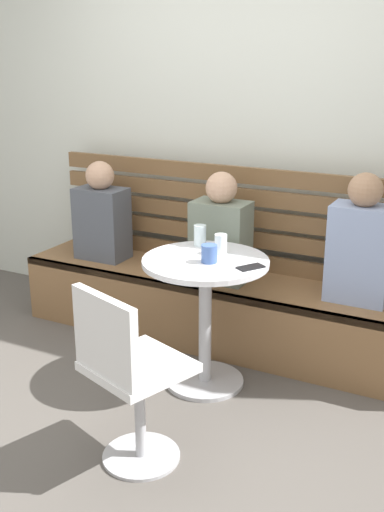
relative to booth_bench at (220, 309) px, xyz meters
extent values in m
plane|color=#514C47|center=(0.00, -1.20, -0.22)|extent=(8.00, 8.00, 0.00)
cube|color=silver|center=(0.00, 0.44, 1.23)|extent=(5.20, 0.10, 2.90)
cube|color=brown|center=(0.00, 0.00, 0.00)|extent=(2.70, 0.52, 0.44)
cube|color=brown|center=(0.00, -0.24, 0.20)|extent=(2.70, 0.04, 0.04)
cube|color=brown|center=(0.00, 0.24, 0.27)|extent=(2.65, 0.04, 0.10)
cube|color=brown|center=(0.00, 0.24, 0.42)|extent=(2.65, 0.04, 0.10)
cube|color=brown|center=(0.00, 0.24, 0.56)|extent=(2.65, 0.04, 0.10)
cube|color=brown|center=(0.00, 0.24, 0.69)|extent=(2.65, 0.04, 0.10)
cube|color=brown|center=(0.00, 0.24, 0.83)|extent=(2.65, 0.04, 0.10)
cylinder|color=#ADADB2|center=(0.15, -0.52, -0.21)|extent=(0.44, 0.44, 0.02)
cylinder|color=#ADADB2|center=(0.15, -0.52, 0.15)|extent=(0.07, 0.07, 0.69)
cylinder|color=silver|center=(0.15, -0.52, 0.50)|extent=(0.68, 0.68, 0.03)
cylinder|color=#ADADB2|center=(0.19, -1.27, -0.21)|extent=(0.36, 0.36, 0.02)
cylinder|color=#ADADB2|center=(0.19, -1.27, 0.00)|extent=(0.05, 0.05, 0.45)
cube|color=silver|center=(0.19, -1.27, 0.25)|extent=(0.51, 0.51, 0.04)
cube|color=silver|center=(0.13, -1.43, 0.45)|extent=(0.39, 0.17, 0.36)
cube|color=#8C9EC6|center=(0.84, 0.02, 0.49)|extent=(0.34, 0.22, 0.55)
sphere|color=#A37A5B|center=(0.84, 0.02, 0.86)|extent=(0.19, 0.19, 0.19)
cube|color=slate|center=(0.01, -0.04, 0.47)|extent=(0.34, 0.22, 0.50)
sphere|color=tan|center=(0.01, -0.04, 0.80)|extent=(0.19, 0.19, 0.19)
cube|color=#4C515B|center=(-0.89, -0.01, 0.46)|extent=(0.34, 0.22, 0.49)
sphere|color=tan|center=(-0.89, -0.01, 0.79)|extent=(0.19, 0.19, 0.19)
cylinder|color=silver|center=(0.01, -0.32, 0.58)|extent=(0.07, 0.07, 0.12)
cylinder|color=#3D5B9E|center=(0.19, -0.56, 0.57)|extent=(0.08, 0.08, 0.09)
cylinder|color=white|center=(0.18, -0.41, 0.57)|extent=(0.07, 0.07, 0.11)
cube|color=black|center=(0.41, -0.55, 0.52)|extent=(0.13, 0.16, 0.01)
camera|label=1|loc=(1.52, -3.33, 1.56)|focal=43.48mm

